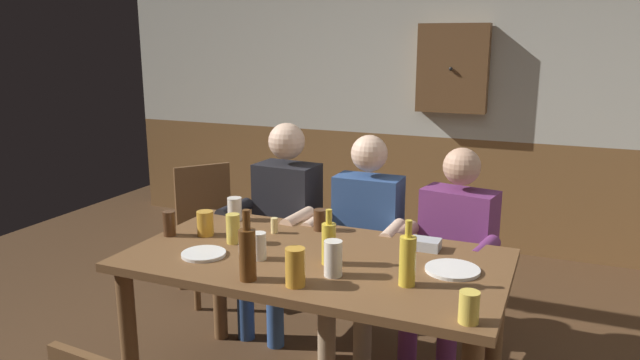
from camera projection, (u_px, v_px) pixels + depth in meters
back_wall_upper at (442, 40)px, 4.84m from camera, size 6.04×0.12×1.59m
back_wall_wainscot at (435, 189)px, 5.14m from camera, size 6.04×0.12×0.93m
dining_table at (315, 277)px, 2.75m from camera, size 1.72×0.94×0.77m
person_0 at (282, 217)px, 3.57m from camera, size 0.52×0.54×1.25m
person_1 at (363, 233)px, 3.36m from camera, size 0.52×0.52×1.21m
person_2 at (452, 248)px, 3.18m from camera, size 0.57×0.57×1.18m
chair_empty_near_right at (210, 225)px, 4.12m from camera, size 0.62×0.62×0.88m
table_candle at (274, 226)px, 3.04m from camera, size 0.04×0.04×0.08m
condiment_caddy at (425, 244)px, 2.81m from camera, size 0.14×0.10×0.05m
plate_0 at (452, 270)px, 2.54m from camera, size 0.23×0.23×0.01m
plate_1 at (204, 254)px, 2.73m from camera, size 0.20×0.20×0.01m
bottle_0 at (408, 260)px, 2.38m from camera, size 0.07×0.07×0.27m
bottle_1 at (329, 242)px, 2.61m from camera, size 0.06×0.06×0.25m
bottle_2 at (247, 252)px, 2.43m from camera, size 0.07×0.07×0.30m
pint_glass_0 at (320, 220)px, 3.08m from camera, size 0.07×0.07×0.11m
pint_glass_1 at (259, 246)px, 2.67m from camera, size 0.07×0.07×0.12m
pint_glass_2 at (333, 258)px, 2.48m from camera, size 0.08×0.08×0.15m
pint_glass_3 at (233, 229)px, 2.88m from camera, size 0.07×0.07×0.15m
pint_glass_4 at (169, 224)px, 3.00m from camera, size 0.06×0.06×0.13m
pint_glass_5 at (205, 223)px, 3.00m from camera, size 0.08×0.08×0.13m
pint_glass_6 at (469, 307)px, 2.08m from camera, size 0.07×0.07×0.12m
pint_glass_7 at (295, 267)px, 2.38m from camera, size 0.08×0.08×0.16m
pint_glass_8 at (235, 209)px, 3.25m from camera, size 0.08×0.08×0.13m
wall_dart_cabinet at (453, 68)px, 4.73m from camera, size 0.56×0.15×0.70m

